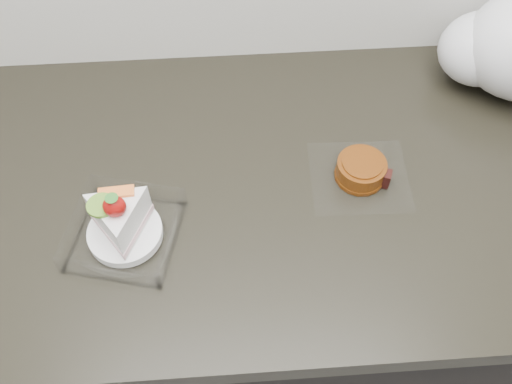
{
  "coord_description": "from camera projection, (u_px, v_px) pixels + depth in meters",
  "views": [
    {
      "loc": [
        -0.03,
        1.13,
        1.66
      ],
      "look_at": [
        0.0,
        1.64,
        0.94
      ],
      "focal_mm": 40.0,
      "sensor_mm": 36.0,
      "label": 1
    }
  ],
  "objects": [
    {
      "name": "counter",
      "position": [
        253.0,
        296.0,
        1.31
      ],
      "size": [
        2.04,
        0.64,
        0.9
      ],
      "color": "black",
      "rests_on": "ground"
    },
    {
      "name": "mooncake_wrap",
      "position": [
        361.0,
        171.0,
        0.94
      ],
      "size": [
        0.17,
        0.16,
        0.04
      ],
      "rotation": [
        0.0,
        0.0,
        0.14
      ],
      "color": "white",
      "rests_on": "counter"
    },
    {
      "name": "cake_tray",
      "position": [
        123.0,
        226.0,
        0.86
      ],
      "size": [
        0.19,
        0.19,
        0.12
      ],
      "rotation": [
        0.0,
        0.0,
        -0.25
      ],
      "color": "white",
      "rests_on": "counter"
    }
  ]
}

